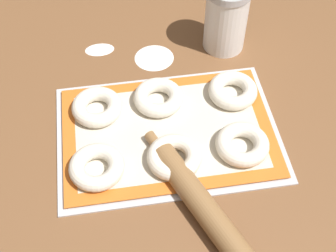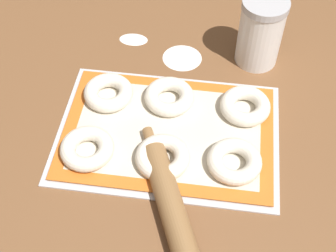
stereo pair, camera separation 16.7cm
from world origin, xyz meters
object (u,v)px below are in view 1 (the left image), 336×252
(bagel_front_left, at_px, (97,167))
(bagel_back_center, at_px, (158,98))
(baking_tray, at_px, (168,133))
(bagel_back_right, at_px, (233,90))
(rolling_pin, at_px, (224,234))
(bagel_front_center, at_px, (174,157))
(flour_canister, at_px, (226,17))
(bagel_back_left, at_px, (97,107))
(bagel_front_right, at_px, (242,144))

(bagel_front_left, height_order, bagel_back_center, same)
(bagel_back_center, bearing_deg, bagel_front_left, -131.94)
(baking_tray, height_order, bagel_back_right, bagel_back_right)
(baking_tray, relative_size, bagel_back_center, 4.27)
(bagel_back_right, relative_size, rolling_pin, 0.22)
(bagel_front_center, relative_size, bagel_back_center, 1.00)
(bagel_back_center, height_order, flour_canister, flour_canister)
(bagel_back_left, bearing_deg, bagel_back_right, 0.38)
(bagel_back_left, distance_m, bagel_back_center, 0.13)
(bagel_back_center, bearing_deg, flour_canister, 42.99)
(baking_tray, xyz_separation_m, bagel_back_right, (0.15, 0.07, 0.02))
(bagel_front_right, xyz_separation_m, bagel_back_right, (0.02, 0.14, 0.00))
(bagel_front_right, bearing_deg, bagel_back_right, 83.74)
(bagel_front_right, xyz_separation_m, bagel_back_center, (-0.14, 0.15, 0.00))
(bagel_front_right, bearing_deg, bagel_front_left, -178.22)
(bagel_back_center, relative_size, flour_canister, 0.65)
(bagel_front_right, bearing_deg, baking_tray, 153.65)
(bagel_front_right, relative_size, bagel_back_right, 1.00)
(bagel_front_left, distance_m, bagel_back_right, 0.33)
(bagel_front_left, relative_size, flour_canister, 0.65)
(baking_tray, relative_size, bagel_back_right, 4.27)
(bagel_back_left, height_order, rolling_pin, rolling_pin)
(flour_canister, bearing_deg, bagel_back_left, -150.58)
(bagel_front_right, height_order, bagel_back_left, same)
(bagel_back_center, xyz_separation_m, flour_canister, (0.18, 0.17, 0.06))
(bagel_front_right, relative_size, bagel_back_left, 1.00)
(flour_canister, bearing_deg, rolling_pin, -103.09)
(bagel_front_center, height_order, rolling_pin, rolling_pin)
(bagel_back_left, relative_size, flour_canister, 0.65)
(bagel_front_center, relative_size, flour_canister, 0.65)
(bagel_front_center, height_order, bagel_front_right, same)
(bagel_back_left, height_order, bagel_back_center, same)
(bagel_front_left, xyz_separation_m, bagel_front_center, (0.15, -0.00, 0.00))
(bagel_front_left, distance_m, bagel_front_center, 0.15)
(baking_tray, height_order, bagel_front_right, bagel_front_right)
(bagel_front_center, xyz_separation_m, bagel_back_right, (0.15, 0.15, 0.00))
(bagel_front_left, height_order, bagel_front_center, same)
(bagel_back_right, bearing_deg, flour_canister, 83.12)
(baking_tray, relative_size, bagel_back_left, 4.27)
(baking_tray, bearing_deg, bagel_back_left, 152.31)
(baking_tray, relative_size, rolling_pin, 0.96)
(bagel_back_right, height_order, flour_canister, flour_canister)
(bagel_front_right, bearing_deg, flour_canister, 83.40)
(bagel_front_right, distance_m, rolling_pin, 0.19)
(bagel_front_right, distance_m, bagel_back_center, 0.20)
(baking_tray, height_order, bagel_back_center, bagel_back_center)
(bagel_front_left, height_order, bagel_back_left, same)
(bagel_front_right, xyz_separation_m, flour_canister, (0.04, 0.31, 0.06))
(baking_tray, bearing_deg, rolling_pin, -76.63)
(bagel_front_left, distance_m, rolling_pin, 0.26)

